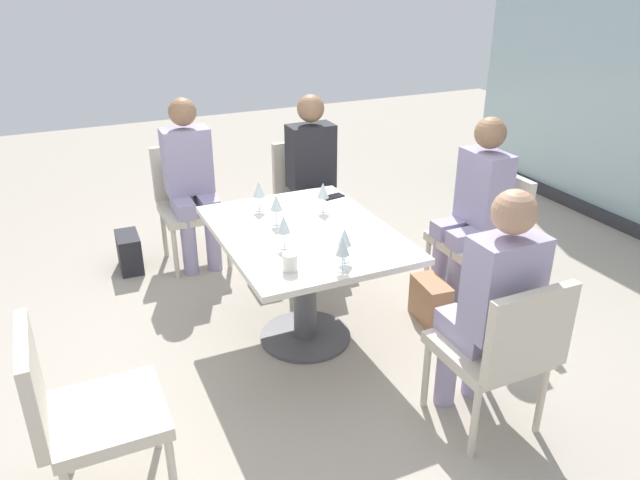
{
  "coord_description": "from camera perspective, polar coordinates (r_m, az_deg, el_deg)",
  "views": [
    {
      "loc": [
        2.94,
        -1.24,
        2.15
      ],
      "look_at": [
        0.0,
        0.1,
        0.65
      ],
      "focal_mm": 34.27,
      "sensor_mm": 36.0,
      "label": 1
    }
  ],
  "objects": [
    {
      "name": "wine_glass_1",
      "position": [
        3.24,
        -3.41,
        1.39
      ],
      "size": [
        0.07,
        0.07,
        0.18
      ],
      "color": "silver",
      "rests_on": "dining_table_main"
    },
    {
      "name": "wine_glass_3",
      "position": [
        3.54,
        -4.11,
        3.45
      ],
      "size": [
        0.07,
        0.07,
        0.18
      ],
      "color": "silver",
      "rests_on": "dining_table_main"
    },
    {
      "name": "dining_table_main",
      "position": [
        3.57,
        -1.46,
        -1.72
      ],
      "size": [
        1.24,
        0.95,
        0.73
      ],
      "color": "silver",
      "rests_on": "ground_plane"
    },
    {
      "name": "wine_glass_0",
      "position": [
        3.75,
        -5.75,
        4.66
      ],
      "size": [
        0.07,
        0.07,
        0.18
      ],
      "color": "silver",
      "rests_on": "dining_table_main"
    },
    {
      "name": "handbag_1",
      "position": [
        4.48,
        -5.21,
        -1.89
      ],
      "size": [
        0.3,
        0.17,
        0.28
      ],
      "primitive_type": "cube",
      "rotation": [
        0.0,
        0.0,
        -0.03
      ],
      "color": "silver",
      "rests_on": "ground_plane"
    },
    {
      "name": "chair_side_end",
      "position": [
        4.74,
        -12.12,
        3.9
      ],
      "size": [
        0.5,
        0.46,
        0.87
      ],
      "color": "beige",
      "rests_on": "ground_plane"
    },
    {
      "name": "wine_glass_5",
      "position": [
        3.72,
        0.28,
        4.6
      ],
      "size": [
        0.07,
        0.07,
        0.18
      ],
      "color": "silver",
      "rests_on": "dining_table_main"
    },
    {
      "name": "ground_plane",
      "position": [
        3.85,
        -1.37,
        -9.07
      ],
      "size": [
        12.0,
        12.0,
        0.0
      ],
      "primitive_type": "plane",
      "color": "#A89E8E"
    },
    {
      "name": "wine_glass_4",
      "position": [
        2.99,
        2.12,
        -0.64
      ],
      "size": [
        0.07,
        0.07,
        0.18
      ],
      "color": "silver",
      "rests_on": "dining_table_main"
    },
    {
      "name": "handbag_2",
      "position": [
        4.8,
        -17.38,
        -1.08
      ],
      "size": [
        0.3,
        0.17,
        0.28
      ],
      "primitive_type": "cube",
      "rotation": [
        0.0,
        0.0,
        -0.03
      ],
      "color": "#232328",
      "rests_on": "ground_plane"
    },
    {
      "name": "chair_front_right",
      "position": [
        2.74,
        -21.46,
        -14.32
      ],
      "size": [
        0.46,
        0.5,
        0.87
      ],
      "color": "beige",
      "rests_on": "ground_plane"
    },
    {
      "name": "coffee_cup",
      "position": [
        3.04,
        -2.81,
        -2.06
      ],
      "size": [
        0.08,
        0.08,
        0.09
      ],
      "primitive_type": "cylinder",
      "color": "white",
      "rests_on": "dining_table_main"
    },
    {
      "name": "person_far_left",
      "position": [
        4.58,
        -0.54,
        6.41
      ],
      "size": [
        0.39,
        0.34,
        1.26
      ],
      "color": "#28282D",
      "rests_on": "ground_plane"
    },
    {
      "name": "chair_near_window",
      "position": [
        4.24,
        15.13,
        0.99
      ],
      "size": [
        0.46,
        0.51,
        0.87
      ],
      "color": "beige",
      "rests_on": "ground_plane"
    },
    {
      "name": "cell_phone_on_table",
      "position": [
        3.99,
        1.21,
        4.09
      ],
      "size": [
        0.09,
        0.15,
        0.01
      ],
      "primitive_type": "cube",
      "rotation": [
        0.0,
        0.0,
        0.17
      ],
      "color": "black",
      "rests_on": "dining_table_main"
    },
    {
      "name": "person_near_window",
      "position": [
        4.1,
        14.25,
        3.34
      ],
      "size": [
        0.34,
        0.39,
        1.26
      ],
      "color": "#9E93B7",
      "rests_on": "ground_plane"
    },
    {
      "name": "handbag_0",
      "position": [
        4.02,
        10.27,
        -5.61
      ],
      "size": [
        0.31,
        0.19,
        0.28
      ],
      "primitive_type": "cube",
      "rotation": [
        0.0,
        0.0,
        -0.1
      ],
      "color": "#A3704C",
      "rests_on": "ground_plane"
    },
    {
      "name": "person_side_end",
      "position": [
        4.58,
        -12.02,
        5.84
      ],
      "size": [
        0.39,
        0.34,
        1.26
      ],
      "color": "#9E93B7",
      "rests_on": "ground_plane"
    },
    {
      "name": "chair_far_left",
      "position": [
        4.74,
        -1.07,
        4.46
      ],
      "size": [
        0.5,
        0.46,
        0.87
      ],
      "color": "beige",
      "rests_on": "ground_plane"
    },
    {
      "name": "person_far_right",
      "position": [
        2.98,
        15.81,
        -5.27
      ],
      "size": [
        0.39,
        0.34,
        1.26
      ],
      "color": "#9E93B7",
      "rests_on": "ground_plane"
    },
    {
      "name": "chair_far_right",
      "position": [
        3.02,
        16.67,
        -9.53
      ],
      "size": [
        0.5,
        0.46,
        0.87
      ],
      "color": "beige",
      "rests_on": "ground_plane"
    },
    {
      "name": "wine_glass_2",
      "position": [
        3.09,
        2.3,
        0.21
      ],
      "size": [
        0.07,
        0.07,
        0.18
      ],
      "color": "silver",
      "rests_on": "dining_table_main"
    }
  ]
}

